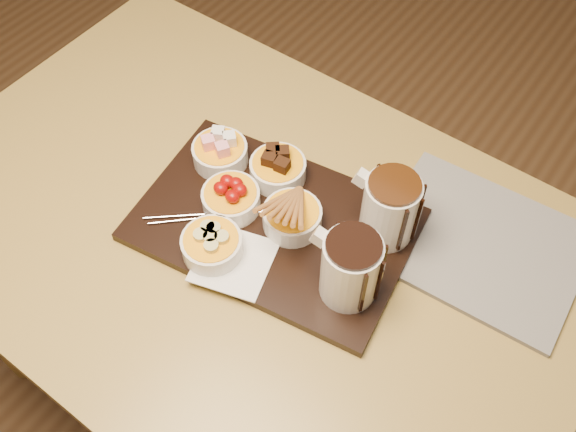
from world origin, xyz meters
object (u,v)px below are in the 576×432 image
Objects in this scene: dining_table at (245,256)px; bowl_strawberries at (231,200)px; serving_board at (274,225)px; pitcher_milk_chocolate at (389,210)px; pitcher_dark_chocolate at (350,269)px; newspaper at (480,244)px.

bowl_strawberries reaches higher than dining_table.
serving_board is 0.08m from bowl_strawberries.
dining_table is at bearing -157.50° from pitcher_milk_chocolate.
pitcher_dark_chocolate reaches higher than serving_board.
pitcher_milk_chocolate is at bearing -154.11° from newspaper.
newspaper is at bearing 21.13° from pitcher_milk_chocolate.
serving_board reaches higher than dining_table.
pitcher_milk_chocolate reaches higher than dining_table.
pitcher_dark_chocolate reaches higher than newspaper.
serving_board is 1.38× the size of newspaper.
bowl_strawberries is 0.27m from pitcher_milk_chocolate.
dining_table is at bearing 170.38° from pitcher_dark_chocolate.
dining_table is 12.00× the size of bowl_strawberries.
serving_board is 0.20m from pitcher_milk_chocolate.
bowl_strawberries is 0.80× the size of pitcher_dark_chocolate.
pitcher_milk_chocolate is 0.37× the size of newspaper.
pitcher_milk_chocolate is 0.18m from newspaper.
serving_board reaches higher than newspaper.
pitcher_dark_chocolate is at bearing -125.75° from newspaper.
pitcher_dark_chocolate is (0.17, -0.03, 0.07)m from serving_board.
newspaper is at bearing 26.72° from bowl_strawberries.
newspaper is (0.30, 0.18, -0.00)m from serving_board.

